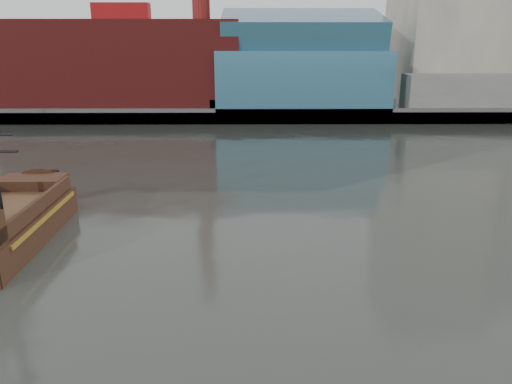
{
  "coord_description": "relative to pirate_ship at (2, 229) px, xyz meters",
  "views": [
    {
      "loc": [
        0.91,
        -22.25,
        13.83
      ],
      "look_at": [
        1.26,
        9.77,
        4.0
      ],
      "focal_mm": 35.0,
      "sensor_mm": 36.0,
      "label": 1
    }
  ],
  "objects": [
    {
      "name": "ground",
      "position": [
        16.42,
        -10.33,
        -1.22
      ],
      "size": [
        400.0,
        400.0,
        0.0
      ],
      "primitive_type": "plane",
      "color": "#272A25",
      "rests_on": "ground"
    },
    {
      "name": "promenade_far",
      "position": [
        16.42,
        81.67,
        -0.22
      ],
      "size": [
        220.0,
        60.0,
        2.0
      ],
      "primitive_type": "cube",
      "color": "slate",
      "rests_on": "ground"
    },
    {
      "name": "seawall",
      "position": [
        16.42,
        52.17,
        0.08
      ],
      "size": [
        220.0,
        1.0,
        2.6
      ],
      "primitive_type": "cube",
      "color": "#4C4C49",
      "rests_on": "ground"
    },
    {
      "name": "pirate_ship",
      "position": [
        0.0,
        0.0,
        0.0
      ],
      "size": [
        5.94,
        18.01,
        13.42
      ],
      "rotation": [
        0.0,
        0.0,
        0.01
      ],
      "color": "black",
      "rests_on": "ground"
    }
  ]
}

